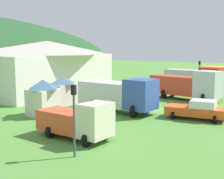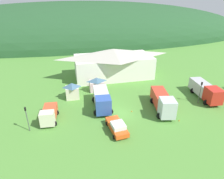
% 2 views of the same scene
% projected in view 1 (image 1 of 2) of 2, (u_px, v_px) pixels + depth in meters
% --- Properties ---
extents(ground_plane, '(200.00, 200.00, 0.00)m').
position_uv_depth(ground_plane, '(160.00, 110.00, 29.86)').
color(ground_plane, '#518C38').
extents(depot_building, '(19.70, 9.41, 6.91)m').
position_uv_depth(depot_building, '(48.00, 66.00, 40.71)').
color(depot_building, white).
rests_on(depot_building, ground).
extents(play_shed_cream, '(2.65, 2.26, 3.22)m').
position_uv_depth(play_shed_cream, '(43.00, 97.00, 27.26)').
color(play_shed_cream, beige).
rests_on(play_shed_cream, ground).
extents(play_shed_pink, '(3.19, 2.24, 2.93)m').
position_uv_depth(play_shed_pink, '(62.00, 90.00, 32.82)').
color(play_shed_pink, beige).
rests_on(play_shed_pink, ground).
extents(light_truck_cream, '(2.84, 5.45, 2.57)m').
position_uv_depth(light_truck_cream, '(78.00, 121.00, 20.26)').
color(light_truck_cream, beige).
rests_on(light_truck_cream, ground).
extents(box_truck_blue, '(3.68, 7.85, 3.25)m').
position_uv_depth(box_truck_blue, '(119.00, 94.00, 28.77)').
color(box_truck_blue, '#3356AD').
rests_on(box_truck_blue, ground).
extents(tow_truck_silver, '(4.07, 8.67, 3.49)m').
position_uv_depth(tow_truck_silver, '(188.00, 85.00, 35.47)').
color(tow_truck_silver, silver).
rests_on(tow_truck_silver, ground).
extents(crane_truck_red, '(3.69, 8.48, 3.22)m').
position_uv_depth(crane_truck_red, '(195.00, 77.00, 45.09)').
color(crane_truck_red, red).
rests_on(crane_truck_red, ground).
extents(service_pickup_orange, '(2.78, 5.16, 1.66)m').
position_uv_depth(service_pickup_orange, '(197.00, 110.00, 25.94)').
color(service_pickup_orange, '#E7531C').
rests_on(service_pickup_orange, ground).
extents(traffic_light_west, '(0.20, 0.32, 4.03)m').
position_uv_depth(traffic_light_west, '(74.00, 113.00, 16.72)').
color(traffic_light_west, '#4C4C51').
rests_on(traffic_light_west, ground).
extents(traffic_light_east, '(0.20, 0.32, 4.23)m').
position_uv_depth(traffic_light_east, '(199.00, 73.00, 42.47)').
color(traffic_light_east, '#4C4C51').
rests_on(traffic_light_east, ground).
extents(traffic_cone_near_pickup, '(0.36, 0.36, 0.65)m').
position_uv_depth(traffic_cone_near_pickup, '(222.00, 101.00, 34.88)').
color(traffic_cone_near_pickup, orange).
rests_on(traffic_cone_near_pickup, ground).
extents(traffic_cone_mid_row, '(0.36, 0.36, 0.52)m').
position_uv_depth(traffic_cone_mid_row, '(163.00, 106.00, 31.72)').
color(traffic_cone_mid_row, orange).
rests_on(traffic_cone_mid_row, ground).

